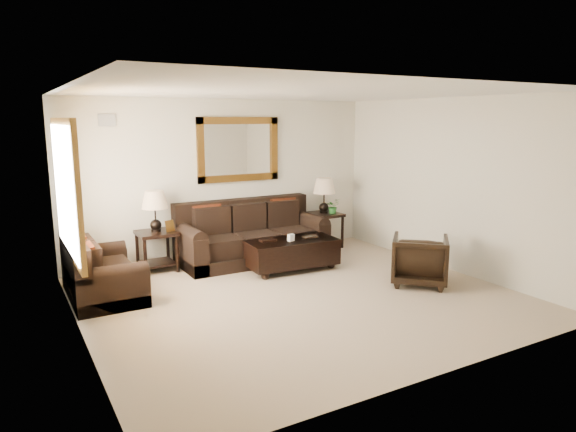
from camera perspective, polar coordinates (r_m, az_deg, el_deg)
room at (r=6.69m, az=1.36°, el=1.99°), size 5.51×5.01×2.71m
window at (r=6.65m, az=-23.33°, el=2.80°), size 0.07×1.96×1.66m
mirror at (r=8.93m, az=-5.51°, el=7.37°), size 1.50×0.06×1.10m
air_vent at (r=8.28m, az=-19.49°, el=10.01°), size 0.25×0.02×0.18m
sofa at (r=8.74m, az=-4.11°, el=-2.53°), size 2.46×1.06×1.01m
loveseat at (r=7.37m, az=-20.25°, el=-6.17°), size 0.89×1.49×0.84m
end_table_left at (r=8.25m, az=-14.50°, el=-0.33°), size 0.58×0.58×1.28m
end_table_right at (r=9.54m, az=4.01°, el=1.53°), size 0.59×0.59×1.30m
coffee_table at (r=8.19m, az=0.27°, el=-3.85°), size 1.49×0.88×0.61m
armchair at (r=7.69m, az=14.44°, el=-4.49°), size 1.05×1.05×0.79m
potted_plant at (r=9.54m, az=5.01°, el=0.93°), size 0.28×0.30×0.21m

